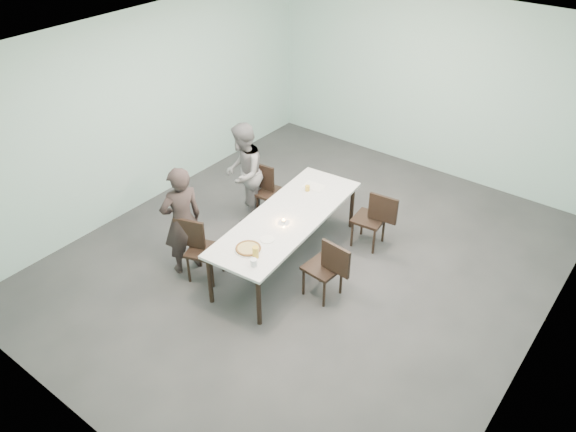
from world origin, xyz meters
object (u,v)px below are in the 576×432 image
Objects in this scene: side_plate at (267,239)px; water_tumbler at (254,262)px; diner_far at (243,173)px; pizza at (248,248)px; table at (287,220)px; chair_near_left at (198,245)px; chair_near_right at (328,266)px; tealight at (284,221)px; chair_far_left at (268,188)px; amber_tumbler at (307,188)px; beer_glass at (256,252)px; diner_near at (182,221)px; chair_far_right at (375,216)px.

water_tumbler reaches higher than side_plate.
diner_far reaches higher than pizza.
chair_near_left is at bearing -127.64° from table.
tealight is at bearing -4.04° from chair_near_right.
tealight is (-0.80, 0.13, 0.27)m from chair_near_right.
chair_far_left and chair_near_right have the same top height.
chair_near_left is at bearing 28.29° from chair_near_right.
diner_far reaches higher than amber_tumbler.
chair_near_left is 4.83× the size of side_plate.
chair_far_left is (-0.19, 1.68, 0.00)m from chair_near_left.
beer_glass is (-0.62, -0.65, 0.32)m from chair_near_right.
diner_near is (-1.85, -0.68, 0.28)m from chair_near_right.
beer_glass is at bearing -18.24° from chair_near_left.
table is 0.59m from side_plate.
diner_far is (-0.47, 1.44, 0.27)m from chair_near_left.
water_tumbler is at bearing 71.87° from chair_far_right.
side_plate is 3.21× the size of tealight.
chair_near_left is at bearing 108.68° from diner_near.
chair_near_right is 0.56× the size of diner_near.
beer_glass is (1.44, -1.42, 0.05)m from diner_far.
chair_far_right reaches higher than water_tumbler.
chair_far_left is at bearing 138.17° from tealight.
chair_near_left is at bearing -155.95° from side_plate.
chair_near_right is 2.21m from diner_far.
diner_near is 1.84m from amber_tumbler.
beer_glass is at bearing 51.79° from chair_near_right.
chair_far_left is at bearing 121.85° from pizza.
chair_far_left is 5.80× the size of beer_glass.
beer_glass is (1.16, -1.65, 0.32)m from chair_far_left.
diner_far is at bearing 9.28° from chair_far_right.
tealight reaches higher than pizza.
diner_far is 1.69m from side_plate.
table is 1.19m from chair_far_left.
chair_far_left is at bearing 124.78° from water_tumbler.
beer_glass is at bearing 15.37° from diner_far.
amber_tumbler is (-0.22, 0.84, 0.02)m from tealight.
diner_near is at bearing 42.26° from chair_far_right.
water_tumbler is (0.25, -0.19, 0.03)m from pizza.
diner_near reaches higher than chair_far_right.
diner_far is at bearing 157.83° from table.
table is 14.84× the size of side_plate.
pizza is 6.07× the size of tealight.
beer_glass is at bearing -75.92° from amber_tumbler.
chair_near_right is 9.67× the size of water_tumbler.
chair_far_left is at bearing 4.15° from chair_far_right.
diner_near is 27.87× the size of tealight.
beer_glass is 0.81m from tealight.
beer_glass is at bearing -72.03° from side_plate.
diner_near is 8.67× the size of side_plate.
chair_near_left is at bearing -174.03° from pizza.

